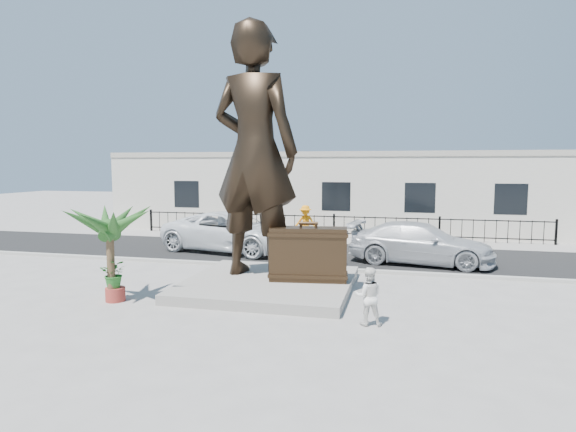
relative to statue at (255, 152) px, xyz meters
name	(u,v)px	position (x,y,z in m)	size (l,w,h in m)	color
ground	(272,302)	(1.11, -1.97, -4.37)	(100.00, 100.00, 0.00)	#9E9991
street	(319,253)	(1.11, 6.03, -4.36)	(40.00, 7.00, 0.01)	black
curb	(303,268)	(1.11, 2.53, -4.31)	(40.00, 0.25, 0.12)	#A5A399
far_sidewalk	(332,240)	(1.11, 10.03, -4.36)	(40.00, 2.50, 0.02)	#9E9991
plinth	(269,284)	(0.61, -0.47, -4.22)	(5.20, 5.20, 0.30)	gray
fence	(334,227)	(1.11, 10.83, -3.77)	(22.00, 0.10, 1.20)	black
building	(344,193)	(1.11, 15.03, -2.17)	(28.00, 7.00, 4.40)	silver
statue	(255,152)	(0.00, 0.00, 0.00)	(2.97, 1.95, 8.13)	black
suitcase	(308,254)	(1.85, -0.34, -3.22)	(2.40, 0.76, 1.69)	#322315
tourist	(368,296)	(3.94, -3.32, -3.64)	(0.71, 0.55, 1.45)	white
car_white	(232,232)	(-2.85, 5.59, -3.46)	(2.97, 6.45, 1.79)	white
car_silver	(421,243)	(5.45, 4.70, -3.54)	(2.30, 5.65, 1.64)	silver
worker	(305,222)	(-0.26, 9.73, -3.44)	(1.17, 0.67, 1.81)	orange
palm_tree	(112,302)	(-3.39, -3.02, -4.37)	(1.80, 1.80, 3.20)	#204B1B
planter	(115,294)	(-3.36, -2.90, -4.17)	(0.56, 0.56, 0.40)	#9D3229
shrub	(115,274)	(-3.36, -2.90, -3.55)	(0.75, 0.65, 0.83)	#246922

